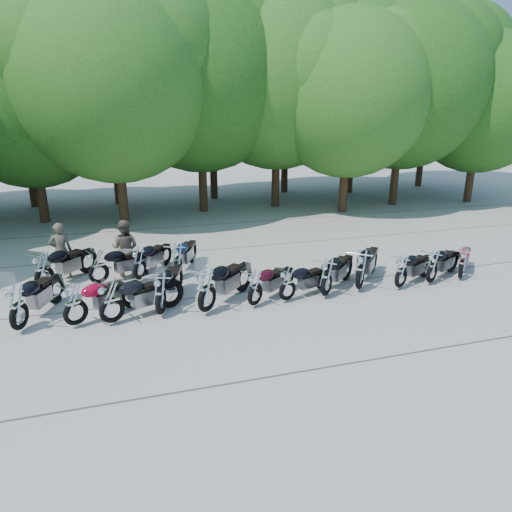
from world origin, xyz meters
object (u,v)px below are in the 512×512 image
object	(u,v)px
motorcycle_3	(160,292)
motorcycle_2	(111,301)
motorcycle_8	(361,268)
motorcycle_13	(98,266)
rider_0	(61,251)
motorcycle_1	(75,303)
motorcycle_5	(255,287)
motorcycle_15	(177,259)
motorcycle_10	(433,265)
motorcycle_12	(43,269)
rider_1	(125,248)
motorcycle_4	(207,288)
motorcycle_11	(462,263)
motorcycle_7	(327,276)
motorcycle_0	(17,306)
motorcycle_9	(402,270)
motorcycle_14	(139,262)
motorcycle_6	(288,283)

from	to	relation	value
motorcycle_3	motorcycle_2	bearing A→B (deg)	29.58
motorcycle_8	motorcycle_13	distance (m)	7.94
motorcycle_2	rider_0	xyz separation A→B (m)	(-1.51, 3.89, 0.27)
motorcycle_1	motorcycle_13	bearing A→B (deg)	-40.88
motorcycle_5	motorcycle_15	distance (m)	3.34
motorcycle_10	motorcycle_12	bearing A→B (deg)	46.83
motorcycle_15	motorcycle_2	bearing A→B (deg)	79.47
rider_0	rider_1	world-z (taller)	rider_1
motorcycle_4	motorcycle_11	xyz separation A→B (m)	(8.21, 0.21, -0.15)
motorcycle_7	motorcycle_5	bearing A→B (deg)	48.13
motorcycle_2	motorcycle_15	distance (m)	3.50
rider_0	rider_1	size ratio (longest dim) A/B	0.99
motorcycle_2	rider_1	xyz separation A→B (m)	(0.43, 3.62, 0.28)
motorcycle_5	motorcycle_8	xyz separation A→B (m)	(3.32, 0.23, 0.11)
motorcycle_13	motorcycle_11	bearing A→B (deg)	-126.45
motorcycle_5	motorcycle_10	xyz separation A→B (m)	(5.71, 0.08, 0.02)
motorcycle_4	motorcycle_15	distance (m)	2.94
motorcycle_0	motorcycle_3	bearing A→B (deg)	-160.02
motorcycle_2	motorcycle_9	world-z (taller)	motorcycle_2
motorcycle_9	motorcycle_12	world-z (taller)	motorcycle_12
motorcycle_14	motorcycle_15	distance (m)	1.19
rider_0	motorcycle_5	bearing A→B (deg)	133.73
motorcycle_2	motorcycle_10	bearing A→B (deg)	-113.08
motorcycle_6	motorcycle_8	xyz separation A→B (m)	(2.36, 0.17, 0.13)
motorcycle_2	motorcycle_5	bearing A→B (deg)	-113.33
motorcycle_0	motorcycle_14	bearing A→B (deg)	-116.43
motorcycle_0	rider_1	size ratio (longest dim) A/B	1.31
motorcycle_0	motorcycle_15	world-z (taller)	motorcycle_0
motorcycle_6	motorcycle_15	xyz separation A→B (m)	(-2.70, 2.78, 0.07)
motorcycle_8	motorcycle_10	distance (m)	2.40
motorcycle_5	motorcycle_6	distance (m)	0.97
motorcycle_10	motorcycle_14	bearing A→B (deg)	42.43
motorcycle_2	motorcycle_5	size ratio (longest dim) A/B	1.10
motorcycle_10	motorcycle_11	xyz separation A→B (m)	(1.16, 0.07, -0.05)
motorcycle_15	motorcycle_13	bearing A→B (deg)	22.04
motorcycle_1	motorcycle_15	world-z (taller)	motorcycle_15
motorcycle_14	motorcycle_8	bearing A→B (deg)	-168.72
motorcycle_9	rider_1	bearing A→B (deg)	38.10
motorcycle_6	rider_1	distance (m)	5.55
motorcycle_8	motorcycle_10	world-z (taller)	motorcycle_8
motorcycle_4	motorcycle_15	size ratio (longest dim) A/B	1.12
motorcycle_5	motorcycle_9	bearing A→B (deg)	-126.40
motorcycle_9	motorcycle_13	bearing A→B (deg)	43.97
motorcycle_1	motorcycle_5	world-z (taller)	motorcycle_1
motorcycle_7	motorcycle_9	size ratio (longest dim) A/B	1.09
motorcycle_3	motorcycle_14	bearing A→B (deg)	-60.50
motorcycle_11	motorcycle_14	distance (m)	10.17
motorcycle_5	motorcycle_9	distance (m)	4.57
motorcycle_10	motorcycle_9	bearing A→B (deg)	64.78
motorcycle_5	motorcycle_9	size ratio (longest dim) A/B	0.99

